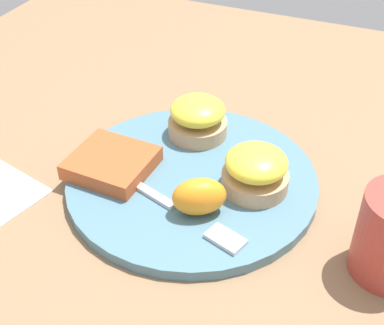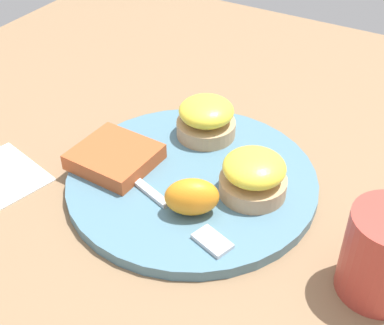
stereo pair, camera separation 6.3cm
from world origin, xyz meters
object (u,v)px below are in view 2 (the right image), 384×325
at_px(orange_wedge, 192,197).
at_px(fork, 172,209).
at_px(sandwich_benedict_right, 206,118).
at_px(hashbrown_patty, 115,157).
at_px(sandwich_benedict_left, 254,175).

xyz_separation_m(orange_wedge, fork, (-0.02, -0.01, -0.02)).
distance_m(sandwich_benedict_right, fork, 0.16).
height_order(sandwich_benedict_right, hashbrown_patty, sandwich_benedict_right).
bearing_deg(hashbrown_patty, orange_wedge, -12.66).
xyz_separation_m(sandwich_benedict_left, sandwich_benedict_right, (-0.10, 0.08, 0.00)).
bearing_deg(hashbrown_patty, fork, -19.74).
bearing_deg(orange_wedge, hashbrown_patty, 167.34).
bearing_deg(orange_wedge, sandwich_benedict_right, 113.11).
xyz_separation_m(sandwich_benedict_right, fork, (0.04, -0.15, -0.02)).
xyz_separation_m(sandwich_benedict_left, fork, (-0.06, -0.07, -0.02)).
distance_m(sandwich_benedict_right, orange_wedge, 0.15).
bearing_deg(fork, orange_wedge, 26.13).
relative_size(sandwich_benedict_left, orange_wedge, 1.30).
relative_size(orange_wedge, fork, 0.31).
relative_size(sandwich_benedict_right, orange_wedge, 1.30).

